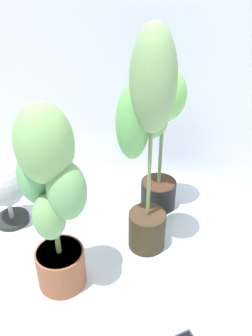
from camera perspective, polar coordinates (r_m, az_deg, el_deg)
ground_plane at (r=1.78m, az=0.89°, el=-15.08°), size 8.00×8.00×0.00m
mylar_back_wall at (r=2.06m, az=6.87°, el=23.75°), size 3.20×0.01×2.00m
potted_plant_front_left at (r=1.42m, az=-11.44°, el=-4.18°), size 0.31×0.28×0.86m
potted_plant_back_center at (r=1.87m, az=5.06°, el=5.99°), size 0.33×0.29×0.80m
potted_plant_center at (r=1.52m, az=3.22°, el=5.53°), size 0.31×0.27×1.06m
floor_fan at (r=1.98m, az=-18.08°, el=-3.15°), size 0.29×0.29×0.33m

